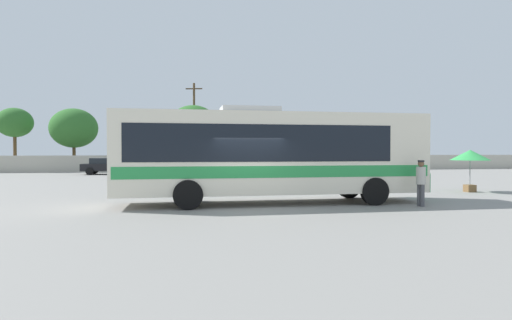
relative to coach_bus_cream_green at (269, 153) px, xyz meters
The scene contains 11 objects.
ground_plane 9.24m from the coach_bus_cream_green, 96.10° to the left, with size 300.00×300.00×0.00m, color gray.
perimeter_wall 26.99m from the coach_bus_cream_green, 92.04° to the left, with size 80.00×0.30×1.62m, color #B2AD9E.
coach_bus_cream_green is the anchor object (origin of this frame).
attendant_by_bus_door 5.72m from the coach_bus_cream_green, 18.96° to the right, with size 0.42×0.42×1.70m.
vendor_umbrella_near_gate_green 11.13m from the coach_bus_cream_green, 14.06° to the left, with size 1.88×1.88×2.10m.
parked_car_leftmost_black 24.55m from the coach_bus_cream_green, 113.57° to the left, with size 4.33×2.10×1.43m.
parked_car_second_white 23.16m from the coach_bus_cream_green, 100.70° to the left, with size 4.39×2.18×1.50m.
utility_pole_near 29.85m from the coach_bus_cream_green, 93.91° to the left, with size 1.78×0.55×9.36m.
roadside_tree_left 35.84m from the coach_bus_cream_green, 123.82° to the left, with size 3.47×3.47×6.39m.
roadside_tree_midleft 32.82m from the coach_bus_cream_green, 115.76° to the left, with size 4.72×4.72×6.41m.
roadside_tree_midright 29.15m from the coach_bus_cream_green, 94.19° to the left, with size 5.40×5.40×6.91m.
Camera 1 is at (-2.35, -14.77, 2.03)m, focal length 29.22 mm.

